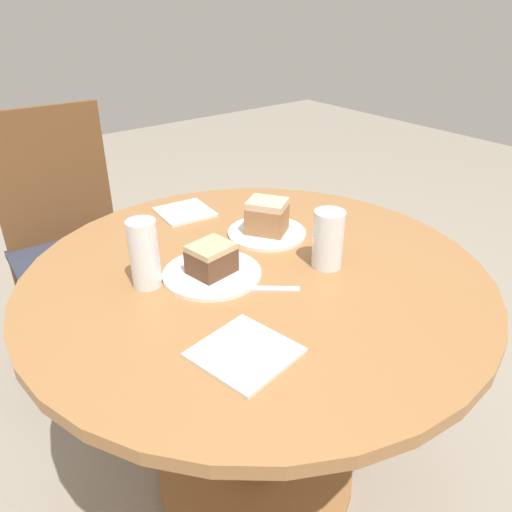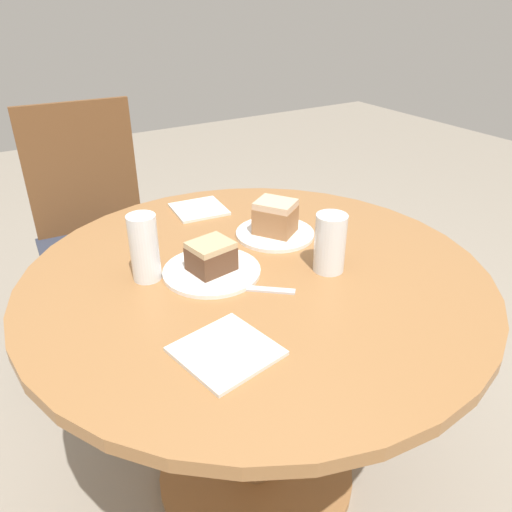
# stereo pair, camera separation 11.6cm
# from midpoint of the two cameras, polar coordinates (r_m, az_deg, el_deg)

# --- Properties ---
(ground_plane) EXTENTS (8.00, 8.00, 0.00)m
(ground_plane) POSITION_cam_midpoint_polar(r_m,az_deg,el_deg) (1.65, -2.18, -23.54)
(ground_plane) COLOR gray
(table) EXTENTS (1.09, 1.09, 0.71)m
(table) POSITION_cam_midpoint_polar(r_m,az_deg,el_deg) (1.28, -2.62, -8.80)
(table) COLOR #9E6B3D
(table) RESTS_ON ground_plane
(chair) EXTENTS (0.46, 0.47, 0.94)m
(chair) POSITION_cam_midpoint_polar(r_m,az_deg,el_deg) (1.96, -21.92, 1.55)
(chair) COLOR brown
(chair) RESTS_ON ground_plane
(plate_near) EXTENTS (0.23, 0.23, 0.01)m
(plate_near) POSITION_cam_midpoint_polar(r_m,az_deg,el_deg) (1.16, -7.88, -2.08)
(plate_near) COLOR white
(plate_near) RESTS_ON table
(plate_far) EXTENTS (0.21, 0.21, 0.01)m
(plate_far) POSITION_cam_midpoint_polar(r_m,az_deg,el_deg) (1.34, -1.21, 2.60)
(plate_far) COLOR white
(plate_far) RESTS_ON table
(cake_slice_near) EXTENTS (0.11, 0.10, 0.07)m
(cake_slice_near) POSITION_cam_midpoint_polar(r_m,az_deg,el_deg) (1.15, -8.01, -0.37)
(cake_slice_near) COLOR brown
(cake_slice_near) RESTS_ON plate_near
(cake_slice_far) EXTENTS (0.13, 0.13, 0.09)m
(cake_slice_far) POSITION_cam_midpoint_polar(r_m,az_deg,el_deg) (1.32, -1.23, 4.51)
(cake_slice_far) COLOR #9E6B42
(cake_slice_far) RESTS_ON plate_far
(glass_lemonade) EXTENTS (0.06, 0.06, 0.16)m
(glass_lemonade) POSITION_cam_midpoint_polar(r_m,az_deg,el_deg) (1.13, -15.52, -0.11)
(glass_lemonade) COLOR silver
(glass_lemonade) RESTS_ON table
(glass_water) EXTENTS (0.07, 0.07, 0.14)m
(glass_water) POSITION_cam_midpoint_polar(r_m,az_deg,el_deg) (1.17, 5.45, 1.58)
(glass_water) COLOR silver
(glass_water) RESTS_ON table
(napkin_stack) EXTENTS (0.19, 0.19, 0.01)m
(napkin_stack) POSITION_cam_midpoint_polar(r_m,az_deg,el_deg) (0.93, -4.95, -11.08)
(napkin_stack) COLOR silver
(napkin_stack) RESTS_ON table
(fork) EXTENTS (0.13, 0.11, 0.00)m
(fork) POSITION_cam_midpoint_polar(r_m,az_deg,el_deg) (1.10, -1.94, -3.86)
(fork) COLOR silver
(fork) RESTS_ON table
(napkin_side) EXTENTS (0.16, 0.16, 0.01)m
(napkin_side) POSITION_cam_midpoint_polar(r_m,az_deg,el_deg) (1.50, -10.36, 4.92)
(napkin_side) COLOR silver
(napkin_side) RESTS_ON table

